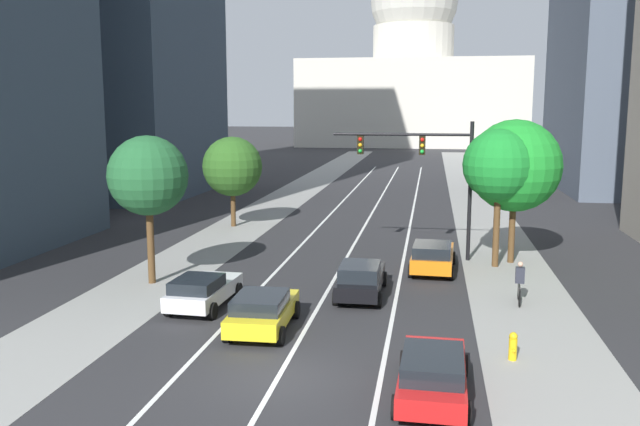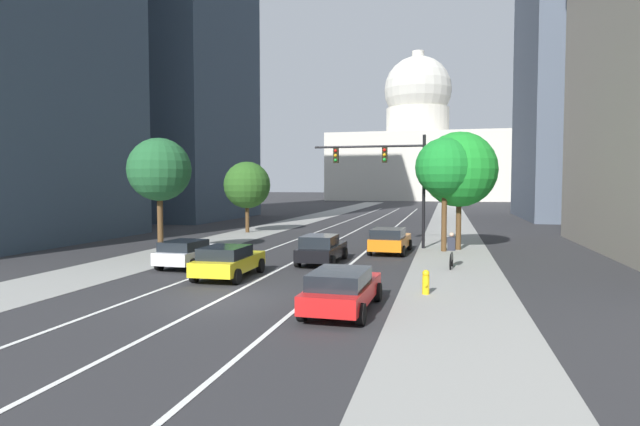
% 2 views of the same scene
% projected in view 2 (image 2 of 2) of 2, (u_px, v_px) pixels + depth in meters
% --- Properties ---
extents(ground_plane, '(400.00, 400.00, 0.00)m').
position_uv_depth(ground_plane, '(375.00, 221.00, 56.88)').
color(ground_plane, '#2B2B2D').
extents(sidewalk_left, '(4.21, 130.00, 0.01)m').
position_uv_depth(sidewalk_left, '(291.00, 223.00, 53.93)').
color(sidewalk_left, gray).
rests_on(sidewalk_left, ground).
extents(sidewalk_right, '(4.21, 130.00, 0.01)m').
position_uv_depth(sidewalk_right, '(451.00, 226.00, 50.13)').
color(sidewalk_right, gray).
rests_on(sidewalk_right, ground).
extents(lane_stripe_left, '(0.16, 90.00, 0.01)m').
position_uv_depth(lane_stripe_left, '(315.00, 233.00, 43.03)').
color(lane_stripe_left, white).
rests_on(lane_stripe_left, ground).
extents(lane_stripe_center, '(0.16, 90.00, 0.01)m').
position_uv_depth(lane_stripe_center, '(350.00, 234.00, 42.33)').
color(lane_stripe_center, white).
rests_on(lane_stripe_center, ground).
extents(lane_stripe_right, '(0.16, 90.00, 0.01)m').
position_uv_depth(lane_stripe_right, '(386.00, 234.00, 41.63)').
color(lane_stripe_right, white).
rests_on(lane_stripe_right, ground).
extents(capitol_building, '(43.89, 26.60, 38.54)m').
position_uv_depth(capitol_building, '(417.00, 149.00, 136.11)').
color(capitol_building, beige).
rests_on(capitol_building, ground).
extents(car_red, '(2.06, 4.69, 1.36)m').
position_uv_depth(car_red, '(342.00, 289.00, 16.41)').
color(car_red, red).
rests_on(car_red, ground).
extents(car_white, '(2.12, 4.35, 1.35)m').
position_uv_depth(car_white, '(190.00, 252.00, 25.23)').
color(car_white, silver).
rests_on(car_white, ground).
extents(car_yellow, '(2.14, 4.37, 1.39)m').
position_uv_depth(car_yellow, '(228.00, 261.00, 22.35)').
color(car_yellow, yellow).
rests_on(car_yellow, ground).
extents(car_orange, '(2.26, 4.75, 1.50)m').
position_uv_depth(car_orange, '(390.00, 240.00, 30.31)').
color(car_orange, orange).
rests_on(car_orange, ground).
extents(car_black, '(1.97, 4.79, 1.49)m').
position_uv_depth(car_black, '(322.00, 248.00, 26.40)').
color(car_black, black).
rests_on(car_black, ground).
extents(traffic_signal_mast, '(7.11, 0.39, 7.11)m').
position_uv_depth(traffic_signal_mast, '(390.00, 169.00, 32.85)').
color(traffic_signal_mast, black).
rests_on(traffic_signal_mast, ground).
extents(fire_hydrant, '(0.26, 0.35, 0.91)m').
position_uv_depth(fire_hydrant, '(426.00, 282.00, 18.95)').
color(fire_hydrant, yellow).
rests_on(fire_hydrant, ground).
extents(cyclist, '(0.38, 1.70, 1.72)m').
position_uv_depth(cyclist, '(451.00, 251.00, 24.89)').
color(cyclist, black).
rests_on(cyclist, ground).
extents(street_tree_mid_left, '(3.89, 3.89, 5.92)m').
position_uv_depth(street_tree_mid_left, '(247.00, 185.00, 43.30)').
color(street_tree_mid_left, '#51381E').
rests_on(street_tree_mid_left, ground).
extents(street_tree_far_right, '(4.59, 4.59, 7.24)m').
position_uv_depth(street_tree_far_right, '(459.00, 170.00, 31.71)').
color(street_tree_far_right, '#51381E').
rests_on(street_tree_far_right, ground).
extents(street_tree_near_right, '(3.50, 3.50, 6.80)m').
position_uv_depth(street_tree_near_right, '(445.00, 168.00, 30.90)').
color(street_tree_near_right, '#51381E').
rests_on(street_tree_near_right, ground).
extents(street_tree_near_left, '(3.52, 3.52, 6.61)m').
position_uv_depth(street_tree_near_left, '(159.00, 170.00, 28.99)').
color(street_tree_near_left, '#51381E').
rests_on(street_tree_near_left, ground).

